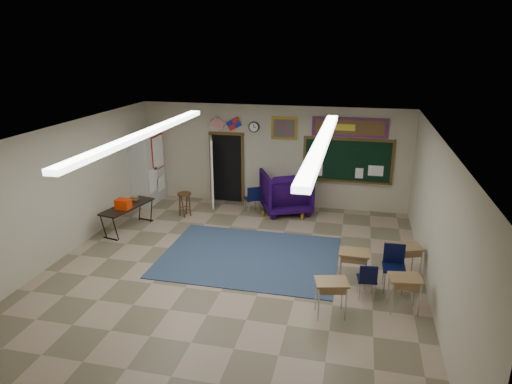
% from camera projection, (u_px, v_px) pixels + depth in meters
% --- Properties ---
extents(floor, '(9.00, 9.00, 0.00)m').
position_uv_depth(floor, '(232.00, 272.00, 9.82)').
color(floor, gray).
rests_on(floor, ground).
extents(back_wall, '(8.00, 0.04, 3.00)m').
position_uv_depth(back_wall, '(272.00, 156.00, 13.52)').
color(back_wall, '#AEA78D').
rests_on(back_wall, floor).
extents(front_wall, '(8.00, 0.04, 3.00)m').
position_uv_depth(front_wall, '(122.00, 340.00, 5.18)').
color(front_wall, '#AEA78D').
rests_on(front_wall, floor).
extents(left_wall, '(0.04, 9.00, 3.00)m').
position_uv_depth(left_wall, '(59.00, 193.00, 10.20)').
color(left_wall, '#AEA78D').
rests_on(left_wall, floor).
extents(right_wall, '(0.04, 9.00, 3.00)m').
position_uv_depth(right_wall, '(437.00, 223.00, 8.50)').
color(right_wall, '#AEA78D').
rests_on(right_wall, floor).
extents(ceiling, '(8.00, 9.00, 0.04)m').
position_uv_depth(ceiling, '(229.00, 135.00, 8.88)').
color(ceiling, '#BABAB6').
rests_on(ceiling, back_wall).
extents(area_rug, '(4.00, 3.00, 0.02)m').
position_uv_depth(area_rug, '(250.00, 257.00, 10.52)').
color(area_rug, '#303F5C').
rests_on(area_rug, floor).
extents(fluorescent_strips, '(3.86, 6.00, 0.10)m').
position_uv_depth(fluorescent_strips, '(229.00, 138.00, 8.90)').
color(fluorescent_strips, white).
rests_on(fluorescent_strips, ceiling).
extents(doorway, '(1.10, 0.89, 2.16)m').
position_uv_depth(doorway, '(223.00, 169.00, 13.83)').
color(doorway, black).
rests_on(doorway, back_wall).
extents(chalkboard, '(2.55, 0.14, 1.30)m').
position_uv_depth(chalkboard, '(347.00, 162.00, 13.03)').
color(chalkboard, '#563C18').
rests_on(chalkboard, back_wall).
extents(bulletin_board, '(2.10, 0.05, 0.55)m').
position_uv_depth(bulletin_board, '(350.00, 127.00, 12.72)').
color(bulletin_board, '#B71A0F').
rests_on(bulletin_board, back_wall).
extents(framed_art_print, '(0.75, 0.05, 0.65)m').
position_uv_depth(framed_art_print, '(284.00, 128.00, 13.14)').
color(framed_art_print, olive).
rests_on(framed_art_print, back_wall).
extents(wall_clock, '(0.32, 0.05, 0.32)m').
position_uv_depth(wall_clock, '(254.00, 127.00, 13.33)').
color(wall_clock, black).
rests_on(wall_clock, back_wall).
extents(wall_flags, '(1.16, 0.06, 0.70)m').
position_uv_depth(wall_flags, '(226.00, 122.00, 13.45)').
color(wall_flags, red).
rests_on(wall_flags, back_wall).
extents(storage_cabinet, '(0.59, 1.25, 2.20)m').
position_uv_depth(storage_cabinet, '(148.00, 167.00, 13.83)').
color(storage_cabinet, '#BBBBB6').
rests_on(storage_cabinet, floor).
extents(wingback_armchair, '(1.74, 1.76, 1.23)m').
position_uv_depth(wingback_armchair, '(286.00, 191.00, 13.16)').
color(wingback_armchair, '#190535').
rests_on(wingback_armchair, floor).
extents(student_chair_reading, '(0.57, 0.57, 0.83)m').
position_uv_depth(student_chair_reading, '(252.00, 199.00, 13.11)').
color(student_chair_reading, black).
rests_on(student_chair_reading, floor).
extents(student_chair_desk_a, '(0.41, 0.41, 0.74)m').
position_uv_depth(student_chair_desk_a, '(367.00, 280.00, 8.75)').
color(student_chair_desk_a, black).
rests_on(student_chair_desk_a, floor).
extents(student_chair_desk_b, '(0.47, 0.47, 0.92)m').
position_uv_depth(student_chair_desk_b, '(394.00, 269.00, 8.99)').
color(student_chair_desk_b, black).
rests_on(student_chair_desk_b, floor).
extents(student_desk_front_left, '(0.61, 0.46, 0.72)m').
position_uv_depth(student_desk_front_left, '(353.00, 266.00, 9.24)').
color(student_desk_front_left, olive).
rests_on(student_desk_front_left, floor).
extents(student_desk_front_right, '(0.70, 0.62, 0.70)m').
position_uv_depth(student_desk_front_right, '(406.00, 260.00, 9.52)').
color(student_desk_front_right, olive).
rests_on(student_desk_front_right, floor).
extents(student_desk_back_left, '(0.67, 0.56, 0.69)m').
position_uv_depth(student_desk_back_left, '(331.00, 296.00, 8.17)').
color(student_desk_back_left, olive).
rests_on(student_desk_back_left, floor).
extents(student_desk_back_right, '(0.63, 0.51, 0.69)m').
position_uv_depth(student_desk_back_right, '(404.00, 292.00, 8.31)').
color(student_desk_back_right, olive).
rests_on(student_desk_back_right, floor).
extents(folding_table, '(0.86, 1.69, 0.92)m').
position_uv_depth(folding_table, '(128.00, 217.00, 11.95)').
color(folding_table, black).
rests_on(folding_table, floor).
extents(wooden_stool, '(0.39, 0.39, 0.68)m').
position_uv_depth(wooden_stool, '(185.00, 204.00, 12.90)').
color(wooden_stool, '#4C2E16').
rests_on(wooden_stool, floor).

